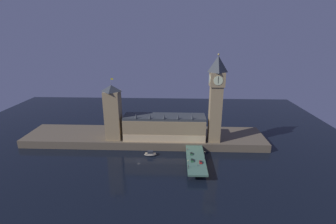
% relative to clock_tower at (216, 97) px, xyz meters
% --- Properties ---
extents(ground_plane, '(400.00, 400.00, 0.00)m').
position_rel_clock_tower_xyz_m(ground_plane, '(-62.43, -26.50, -46.52)').
color(ground_plane, black).
extents(embankment, '(220.00, 42.00, 6.98)m').
position_rel_clock_tower_xyz_m(embankment, '(-62.43, 12.50, -43.03)').
color(embankment, brown).
rests_on(embankment, ground_plane).
extents(parliament_hall, '(71.40, 19.93, 25.34)m').
position_rel_clock_tower_xyz_m(parliament_hall, '(-43.29, 3.79, -28.99)').
color(parliament_hall, '#9E845B').
rests_on(parliament_hall, embankment).
extents(clock_tower, '(12.30, 12.41, 74.78)m').
position_rel_clock_tower_xyz_m(clock_tower, '(0.00, 0.00, 0.00)').
color(clock_tower, '#9E845B').
rests_on(clock_tower, embankment).
extents(victoria_tower, '(13.27, 13.27, 54.54)m').
position_rel_clock_tower_xyz_m(victoria_tower, '(-88.08, 1.50, -15.17)').
color(victoria_tower, '#9E845B').
rests_on(victoria_tower, embankment).
extents(bridge, '(13.90, 46.00, 5.84)m').
position_rel_clock_tower_xyz_m(bridge, '(-17.51, -31.50, -42.63)').
color(bridge, '#4C7560').
rests_on(bridge, ground_plane).
extents(car_northbound_lead, '(1.98, 3.90, 1.31)m').
position_rel_clock_tower_xyz_m(car_northbound_lead, '(-20.57, -24.78, -40.06)').
color(car_northbound_lead, '#235633').
rests_on(car_northbound_lead, bridge).
extents(car_northbound_trail, '(2.10, 4.63, 1.37)m').
position_rel_clock_tower_xyz_m(car_northbound_trail, '(-20.57, -35.42, -40.03)').
color(car_northbound_trail, '#235633').
rests_on(car_northbound_trail, bridge).
extents(car_southbound_lead, '(1.99, 4.15, 1.32)m').
position_rel_clock_tower_xyz_m(car_southbound_lead, '(-14.46, -37.95, -40.06)').
color(car_southbound_lead, red).
rests_on(car_southbound_lead, bridge).
extents(pedestrian_near_rail, '(0.38, 0.38, 1.77)m').
position_rel_clock_tower_xyz_m(pedestrian_near_rail, '(-23.63, -44.31, -39.74)').
color(pedestrian_near_rail, black).
rests_on(pedestrian_near_rail, bridge).
extents(pedestrian_far_rail, '(0.38, 0.38, 1.78)m').
position_rel_clock_tower_xyz_m(pedestrian_far_rail, '(-23.63, -17.46, -39.73)').
color(pedestrian_far_rail, black).
rests_on(pedestrian_far_rail, bridge).
extents(street_lamp_near, '(1.34, 0.60, 6.80)m').
position_rel_clock_tower_xyz_m(street_lamp_near, '(-24.03, -46.22, -36.42)').
color(street_lamp_near, '#2D3333').
rests_on(street_lamp_near, bridge).
extents(street_lamp_mid, '(1.34, 0.60, 6.21)m').
position_rel_clock_tower_xyz_m(street_lamp_mid, '(-11.00, -31.50, -36.79)').
color(street_lamp_mid, '#2D3333').
rests_on(street_lamp_mid, bridge).
extents(boat_upstream, '(10.20, 4.42, 4.49)m').
position_rel_clock_tower_xyz_m(boat_upstream, '(-54.01, -17.48, -44.88)').
color(boat_upstream, '#B2A893').
rests_on(boat_upstream, ground_plane).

